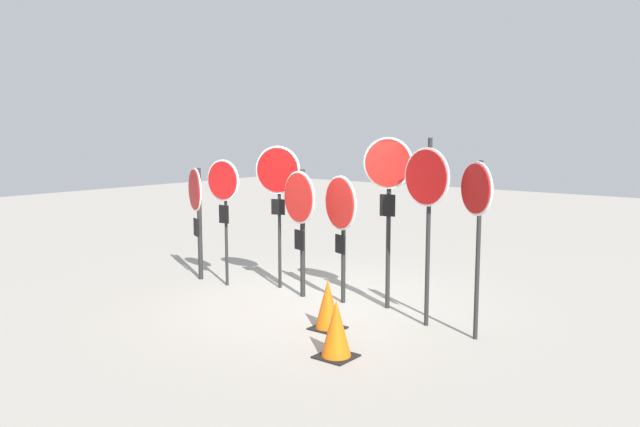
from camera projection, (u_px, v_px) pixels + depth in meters
The scene contains 11 objects.
ground_plane at pixel (319, 301), 9.82m from camera, with size 40.00×40.00×0.00m, color gray.
stop_sign_0 at pixel (196, 203), 11.07m from camera, with size 0.71×0.36×2.01m.
stop_sign_1 at pixel (224, 191), 10.57m from camera, with size 0.70×0.12×2.18m.
stop_sign_2 at pixel (278, 181), 10.36m from camera, with size 0.77×0.27×2.41m.
stop_sign_3 at pixel (300, 210), 9.87m from camera, with size 0.81×0.26×2.06m.
stop_sign_4 at pixel (341, 213), 9.51m from camera, with size 0.79×0.32×1.98m.
stop_sign_5 at pixel (388, 184), 9.13m from camera, with size 0.74×0.20×2.57m.
stop_sign_6 at pixel (427, 191), 8.30m from camera, with size 0.77×0.23×2.57m.
stop_sign_7 at pixel (476, 206), 7.77m from camera, with size 0.59×0.39×2.29m.
traffic_cone_0 at pixel (328, 304), 8.37m from camera, with size 0.41×0.41×0.69m.
traffic_cone_1 at pixel (336, 329), 7.31m from camera, with size 0.43×0.43×0.70m.
Camera 1 is at (5.94, -7.49, 2.64)m, focal length 35.00 mm.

